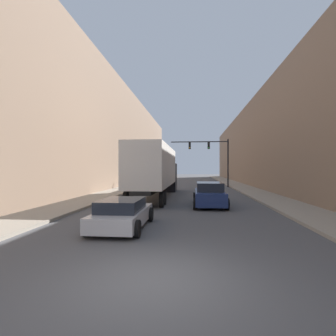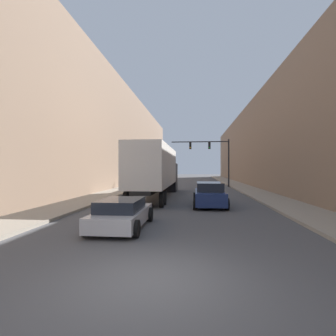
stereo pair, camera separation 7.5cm
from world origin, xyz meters
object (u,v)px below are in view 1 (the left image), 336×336
object	(u,v)px
sedan_car	(122,214)
semi_truck	(157,170)
suv_car	(209,194)
traffic_signal_gantry	(213,154)

from	to	relation	value
sedan_car	semi_truck	bearing A→B (deg)	91.04
suv_car	traffic_signal_gantry	distance (m)	18.03
traffic_signal_gantry	suv_car	bearing A→B (deg)	-95.18
sedan_car	traffic_signal_gantry	bearing A→B (deg)	77.17
suv_car	sedan_car	bearing A→B (deg)	-120.39
semi_truck	traffic_signal_gantry	world-z (taller)	traffic_signal_gantry
semi_truck	traffic_signal_gantry	xyz separation A→B (m)	(5.74, 12.82, 2.05)
sedan_car	traffic_signal_gantry	size ratio (longest dim) A/B	0.55
semi_truck	traffic_signal_gantry	distance (m)	14.20
suv_car	traffic_signal_gantry	size ratio (longest dim) A/B	0.62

